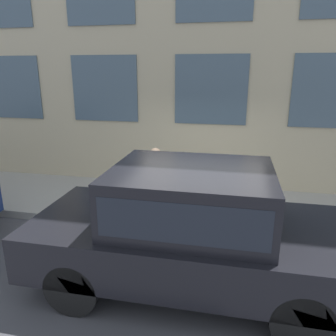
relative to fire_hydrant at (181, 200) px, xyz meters
name	(u,v)px	position (x,y,z in m)	size (l,w,h in m)	color
ground_plane	(195,236)	(-0.39, -0.36, -0.58)	(80.00, 80.00, 0.00)	#47474C
sidewalk	(202,207)	(0.87, -0.36, -0.50)	(2.51, 60.00, 0.17)	#9E9B93
fire_hydrant	(181,200)	(0.00, 0.00, 0.00)	(0.37, 0.47, 0.81)	#2D7260
person	(156,175)	(0.13, 0.55, 0.45)	(0.35, 0.23, 1.43)	#998466
parked_car_charcoal_near	(191,224)	(-1.86, -0.46, 0.41)	(2.04, 4.57, 1.82)	black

